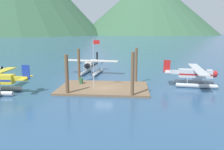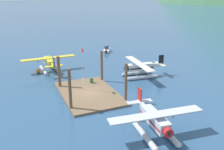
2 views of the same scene
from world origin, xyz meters
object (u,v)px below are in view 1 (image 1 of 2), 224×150
seaplane_cream_bow_left (92,66)px  fuel_drum (81,81)px  flagpole (94,58)px  seaplane_silver_stbd_fwd (195,76)px

seaplane_cream_bow_left → fuel_drum: bearing=-89.5°
flagpole → fuel_drum: size_ratio=7.76×
fuel_drum → seaplane_cream_bow_left: (-0.08, 9.43, 0.84)m
seaplane_silver_stbd_fwd → seaplane_cream_bow_left: 19.08m
flagpole → seaplane_cream_bow_left: flagpole is taller
seaplane_silver_stbd_fwd → flagpole: bearing=-167.0°
flagpole → seaplane_cream_bow_left: 12.22m
seaplane_silver_stbd_fwd → seaplane_cream_bow_left: same height
flagpole → seaplane_silver_stbd_fwd: size_ratio=0.65×
seaplane_silver_stbd_fwd → seaplane_cream_bow_left: bearing=154.6°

